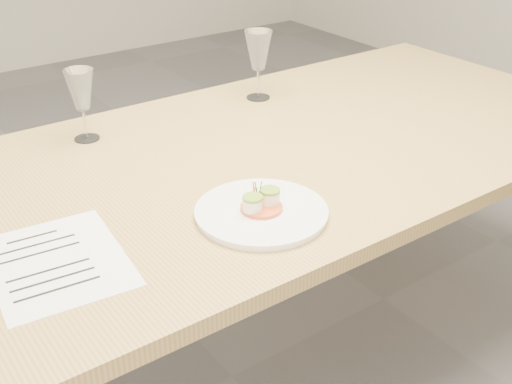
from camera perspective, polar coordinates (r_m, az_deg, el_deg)
ground at (r=2.09m, az=-2.16°, el=-16.06°), size 7.00×7.00×0.00m
dining_table at (r=1.68m, az=-2.58°, el=0.75°), size 2.40×1.00×0.75m
dinner_plate at (r=1.40m, az=0.49°, el=-1.69°), size 0.29×0.29×0.08m
recipe_sheet at (r=1.31m, az=-17.27°, el=-5.92°), size 0.28×0.34×0.00m
wine_glass_1 at (r=1.78m, az=-15.32°, el=8.63°), size 0.08×0.08×0.20m
wine_glass_2 at (r=2.02m, az=0.21°, el=12.37°), size 0.09×0.09×0.22m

